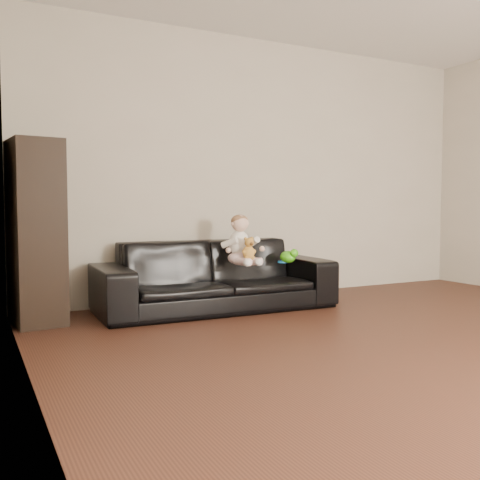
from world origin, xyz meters
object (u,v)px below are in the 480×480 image
cabinet (36,233)px  baby (241,243)px  toy_rattle (291,258)px  sofa (216,275)px  teddy_bear (249,249)px  toy_green (288,257)px  toy_blue_disc (284,262)px

cabinet → baby: cabinet is taller
toy_rattle → sofa: bearing=173.8°
sofa → teddy_bear: bearing=-49.0°
teddy_bear → cabinet: bearing=154.0°
sofa → teddy_bear: teddy_bear is taller
teddy_bear → toy_rattle: (0.53, 0.17, -0.12)m
sofa → baby: size_ratio=4.70×
sofa → toy_green: (0.65, -0.18, 0.15)m
sofa → toy_green: 0.69m
teddy_bear → toy_blue_disc: size_ratio=1.80×
toy_blue_disc → toy_green: bearing=-72.6°
sofa → baby: bearing=-28.6°
sofa → toy_green: sofa is taller
cabinet → toy_green: (2.13, -0.28, -0.26)m
toy_green → baby: bearing=172.2°
sofa → toy_rattle: size_ratio=29.46×
sofa → toy_blue_disc: size_ratio=18.88×
cabinet → toy_blue_disc: size_ratio=12.93×
toy_green → toy_rattle: (0.09, 0.09, -0.02)m
toy_green → teddy_bear: bearing=-170.6°
toy_green → toy_blue_disc: 0.07m
toy_rattle → baby: bearing=-176.6°
baby → toy_rattle: baby is taller
sofa → toy_rattle: (0.74, -0.08, 0.13)m
toy_blue_disc → teddy_bear: bearing=-164.3°
cabinet → toy_rattle: size_ratio=20.16×
baby → toy_green: (0.45, -0.06, -0.14)m
toy_rattle → toy_blue_disc: 0.12m
teddy_bear → sofa: bearing=115.1°
teddy_bear → toy_blue_disc: (0.43, 0.12, -0.14)m
sofa → cabinet: 1.54m
baby → teddy_bear: baby is taller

